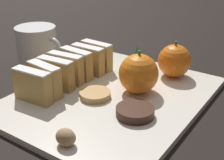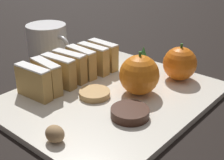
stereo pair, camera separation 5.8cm
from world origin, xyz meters
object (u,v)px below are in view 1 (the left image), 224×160
object	(u,v)px
orange_far	(138,74)
walnut	(66,137)
coffee_mug	(37,46)
orange_near	(174,61)
chocolate_cookie	(135,112)

from	to	relation	value
orange_far	walnut	xyz separation A→B (m)	(-0.00, -0.20, -0.03)
orange_far	walnut	distance (m)	0.21
orange_far	coffee_mug	bearing A→B (deg)	176.93
orange_near	orange_far	world-z (taller)	orange_far
chocolate_cookie	coffee_mug	distance (m)	0.34
chocolate_cookie	coffee_mug	bearing A→B (deg)	163.87
orange_near	chocolate_cookie	world-z (taller)	orange_near
orange_far	chocolate_cookie	bearing A→B (deg)	-63.12
coffee_mug	walnut	bearing A→B (deg)	-37.49
orange_near	chocolate_cookie	bearing A→B (deg)	-85.49
chocolate_cookie	orange_far	bearing A→B (deg)	116.88
orange_far	walnut	size ratio (longest dim) A/B	2.66
walnut	coffee_mug	distance (m)	0.36
orange_far	walnut	bearing A→B (deg)	-90.39
walnut	coffee_mug	world-z (taller)	coffee_mug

